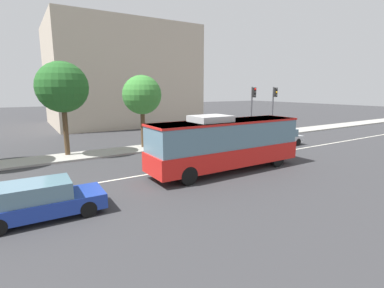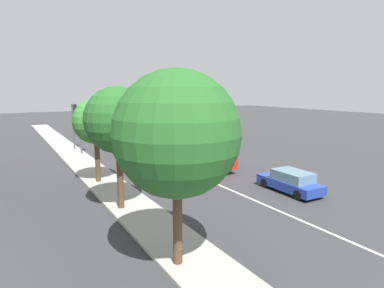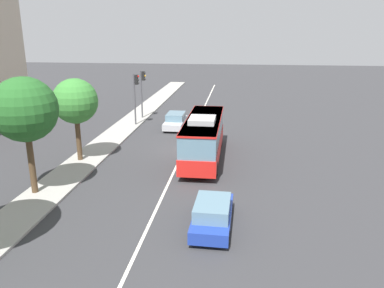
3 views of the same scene
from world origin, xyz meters
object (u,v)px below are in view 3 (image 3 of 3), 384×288
object	(u,v)px
sedan_silver	(176,121)
sedan_blue	(213,214)
traffic_light_near_corner	(143,86)
street_tree_kerbside_centre	(75,102)
traffic_light_mid_block	(136,91)
transit_bus	(204,136)
street_tree_kerbside_left	(25,110)

from	to	relation	value
sedan_silver	sedan_blue	bearing A→B (deg)	14.76
traffic_light_near_corner	street_tree_kerbside_centre	size ratio (longest dim) A/B	0.85
sedan_silver	traffic_light_mid_block	world-z (taller)	traffic_light_mid_block
transit_bus	traffic_light_near_corner	xyz separation A→B (m)	(12.72, 7.75, 1.75)
sedan_silver	traffic_light_mid_block	distance (m)	4.95
street_tree_kerbside_left	transit_bus	bearing A→B (deg)	-50.68
traffic_light_near_corner	street_tree_kerbside_left	bearing A→B (deg)	-95.53
sedan_silver	street_tree_kerbside_left	size ratio (longest dim) A/B	0.65
sedan_silver	street_tree_kerbside_left	bearing A→B (deg)	-18.54
traffic_light_mid_block	traffic_light_near_corner	bearing A→B (deg)	91.21
street_tree_kerbside_left	street_tree_kerbside_centre	world-z (taller)	street_tree_kerbside_left
transit_bus	street_tree_kerbside_left	size ratio (longest dim) A/B	1.44
street_tree_kerbside_left	street_tree_kerbside_centre	xyz separation A→B (m)	(5.97, -0.30, -0.61)
traffic_light_near_corner	traffic_light_mid_block	world-z (taller)	same
sedan_blue	street_tree_kerbside_left	bearing A→B (deg)	77.56
traffic_light_mid_block	sedan_silver	bearing A→B (deg)	-6.91
sedan_blue	traffic_light_near_corner	world-z (taller)	traffic_light_near_corner
transit_bus	sedan_silver	world-z (taller)	transit_bus
transit_bus	traffic_light_mid_block	bearing A→B (deg)	38.43
traffic_light_near_corner	street_tree_kerbside_centre	xyz separation A→B (m)	(-14.35, 1.25, 0.91)
traffic_light_mid_block	street_tree_kerbside_left	size ratio (longest dim) A/B	0.75
sedan_silver	traffic_light_near_corner	size ratio (longest dim) A/B	0.87
transit_bus	street_tree_kerbside_left	world-z (taller)	street_tree_kerbside_left
traffic_light_mid_block	street_tree_kerbside_left	distance (m)	17.31
traffic_light_near_corner	street_tree_kerbside_centre	bearing A→B (deg)	-96.16
sedan_blue	street_tree_kerbside_centre	world-z (taller)	street_tree_kerbside_centre
traffic_light_near_corner	street_tree_kerbside_left	distance (m)	20.44
sedan_silver	transit_bus	bearing A→B (deg)	21.88
street_tree_kerbside_left	sedan_blue	bearing A→B (deg)	-103.99
street_tree_kerbside_left	street_tree_kerbside_centre	distance (m)	6.01
traffic_light_near_corner	traffic_light_mid_block	xyz separation A→B (m)	(-3.17, -0.10, 0.00)
sedan_blue	street_tree_kerbside_centre	distance (m)	14.04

